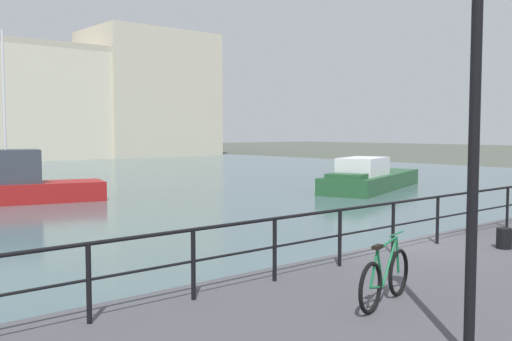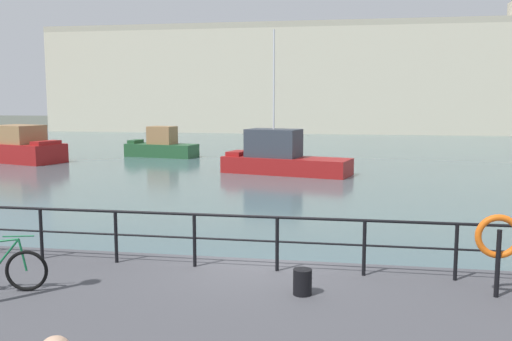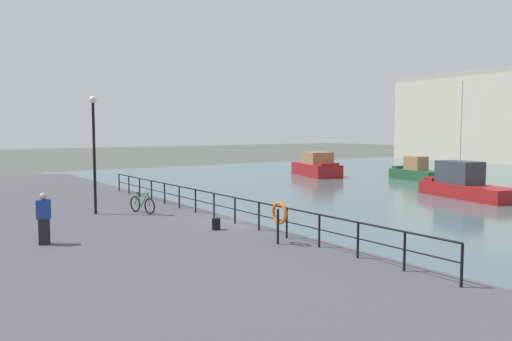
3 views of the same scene
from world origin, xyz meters
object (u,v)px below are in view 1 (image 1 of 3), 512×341
Objects in this scene: moored_small_launch at (370,178)px; quay_lamp_post at (476,58)px; moored_blue_motorboat at (17,183)px; parked_bicycle at (385,278)px; mooring_bollard at (504,238)px.

quay_lamp_post is at bearing 20.64° from moored_small_launch.
moored_small_launch is at bearing 172.39° from moored_blue_motorboat.
parked_bicycle is at bearing 18.80° from moored_small_launch.
mooring_bollard is 7.31m from quay_lamp_post.
moored_blue_motorboat reaches higher than mooring_bollard.
moored_small_launch is 23.10× the size of mooring_bollard.
moored_blue_motorboat is (-17.03, 6.73, 0.25)m from moored_small_launch.
moored_small_launch is 1.30× the size of moored_blue_motorboat.
moored_blue_motorboat reaches higher than moored_small_launch.
mooring_bollard is at bearing 26.32° from moored_small_launch.
quay_lamp_post is at bearing 96.71° from moored_blue_motorboat.
mooring_bollard is 0.08× the size of quay_lamp_post.
moored_blue_motorboat is 24.22m from quay_lamp_post.
quay_lamp_post is at bearing -131.50° from parked_bicycle.
moored_small_launch is 1.95× the size of quay_lamp_post.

